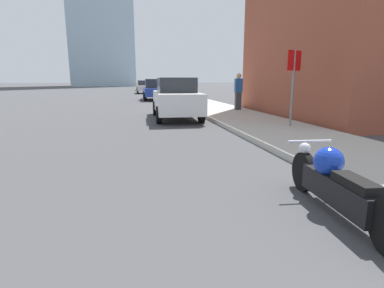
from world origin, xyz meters
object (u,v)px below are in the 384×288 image
at_px(parked_car_blue, 155,90).
at_px(parked_car_yellow, 143,85).
at_px(stop_sign, 293,75).
at_px(motorcycle, 336,184).
at_px(pedestrian, 238,91).
at_px(parked_car_silver, 145,87).
at_px(parked_car_white, 176,98).

bearing_deg(parked_car_blue, parked_car_yellow, 90.88).
bearing_deg(stop_sign, motorcycle, -114.45).
distance_m(parked_car_yellow, pedestrian, 34.33).
bearing_deg(motorcycle, parked_car_blue, 96.26).
height_order(parked_car_yellow, stop_sign, stop_sign).
bearing_deg(parked_car_silver, parked_car_blue, -87.85).
bearing_deg(pedestrian, stop_sign, -92.41).
relative_size(parked_car_silver, pedestrian, 2.52).
bearing_deg(parked_car_white, parked_car_blue, 91.19).
relative_size(motorcycle, pedestrian, 1.29).
height_order(motorcycle, parked_car_white, parked_car_white).
distance_m(parked_car_blue, parked_car_yellow, 23.48).
bearing_deg(parked_car_blue, stop_sign, -78.83).
relative_size(parked_car_silver, parked_car_yellow, 1.08).
bearing_deg(parked_car_blue, parked_car_white, -89.83).
height_order(motorcycle, stop_sign, stop_sign).
bearing_deg(parked_car_white, parked_car_yellow, 91.65).
relative_size(parked_car_blue, parked_car_silver, 1.03).
bearing_deg(stop_sign, parked_car_blue, 100.48).
xyz_separation_m(motorcycle, parked_car_silver, (-0.67, 34.52, 0.42)).
bearing_deg(motorcycle, parked_car_white, 98.35).
xyz_separation_m(parked_car_silver, parked_car_yellow, (0.18, 10.78, -0.02)).
distance_m(parked_car_blue, parked_car_silver, 12.70).
distance_m(parked_car_white, stop_sign, 4.94).
xyz_separation_m(parked_car_white, pedestrian, (3.33, 1.72, 0.21)).
xyz_separation_m(parked_car_silver, pedestrian, (3.48, -23.39, 0.25)).
bearing_deg(parked_car_white, motorcycle, -85.13).
relative_size(motorcycle, parked_car_yellow, 0.55).
bearing_deg(parked_car_blue, pedestrian, -72.57).
height_order(parked_car_white, parked_car_silver, parked_car_white).
bearing_deg(parked_car_yellow, parked_car_blue, -86.79).
xyz_separation_m(parked_car_blue, parked_car_silver, (-0.26, 12.70, -0.03)).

